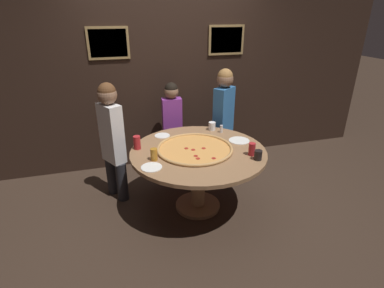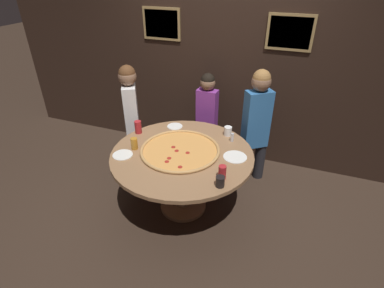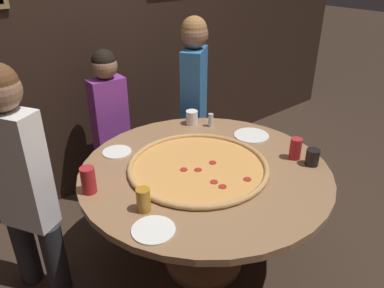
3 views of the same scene
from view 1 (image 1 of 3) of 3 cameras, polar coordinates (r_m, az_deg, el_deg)
ground_plane at (r=3.63m, az=1.10°, el=-11.80°), size 24.00×24.00×0.00m
back_wall at (r=4.32m, az=-4.10°, el=13.04°), size 6.40×0.08×2.60m
dining_table at (r=3.31m, az=1.18°, el=-3.39°), size 1.48×1.48×0.74m
giant_pizza at (r=3.26m, az=0.52°, el=-0.85°), size 0.83×0.83×0.03m
drink_cup_far_right at (r=3.03m, az=-7.26°, el=-1.98°), size 0.07×0.07×0.12m
drink_cup_centre_back at (r=3.79m, az=3.83°, el=3.42°), size 0.09×0.09×0.10m
drink_cup_front_edge at (r=3.30m, az=-10.43°, el=0.27°), size 0.08×0.08×0.15m
drink_cup_by_shaker at (r=3.10m, az=12.48°, el=-2.08°), size 0.08×0.08×0.10m
drink_cup_near_right at (r=3.17m, az=11.34°, el=-0.97°), size 0.07×0.07×0.13m
white_plate_left_side at (r=3.63m, az=-5.69°, el=1.60°), size 0.18×0.18×0.01m
white_plate_far_back at (r=3.52m, az=8.97°, el=0.66°), size 0.24×0.24×0.01m
white_plate_right_side at (r=2.92m, az=-7.72°, el=-4.41°), size 0.21×0.21×0.01m
condiment_shaker at (r=3.72m, az=5.60°, el=2.88°), size 0.04×0.04×0.10m
diner_side_left at (r=4.15m, az=-3.79°, el=4.22°), size 0.32×0.19×1.27m
diner_far_right at (r=3.56m, az=-15.01°, el=1.51°), size 0.29×0.37×1.43m
diner_centre_back at (r=4.13m, az=6.02°, el=5.51°), size 0.37×0.32×1.45m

